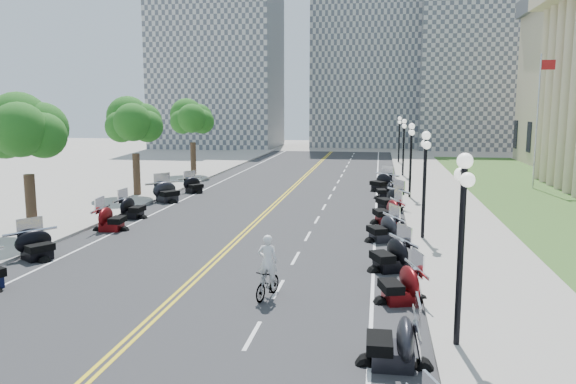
# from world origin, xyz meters

# --- Properties ---
(ground) EXTENTS (160.00, 160.00, 0.00)m
(ground) POSITION_xyz_m (0.00, 0.00, 0.00)
(ground) COLOR gray
(road) EXTENTS (16.00, 90.00, 0.01)m
(road) POSITION_xyz_m (0.00, 10.00, 0.00)
(road) COLOR #333335
(road) RESTS_ON ground
(centerline_yellow_a) EXTENTS (0.12, 90.00, 0.00)m
(centerline_yellow_a) POSITION_xyz_m (-0.12, 10.00, 0.01)
(centerline_yellow_a) COLOR yellow
(centerline_yellow_a) RESTS_ON road
(centerline_yellow_b) EXTENTS (0.12, 90.00, 0.00)m
(centerline_yellow_b) POSITION_xyz_m (0.12, 10.00, 0.01)
(centerline_yellow_b) COLOR yellow
(centerline_yellow_b) RESTS_ON road
(edge_line_north) EXTENTS (0.12, 90.00, 0.00)m
(edge_line_north) POSITION_xyz_m (6.40, 10.00, 0.01)
(edge_line_north) COLOR white
(edge_line_north) RESTS_ON road
(edge_line_south) EXTENTS (0.12, 90.00, 0.00)m
(edge_line_south) POSITION_xyz_m (-6.40, 10.00, 0.01)
(edge_line_south) COLOR white
(edge_line_south) RESTS_ON road
(lane_dash_4) EXTENTS (0.12, 2.00, 0.00)m
(lane_dash_4) POSITION_xyz_m (3.20, -8.00, 0.01)
(lane_dash_4) COLOR white
(lane_dash_4) RESTS_ON road
(lane_dash_5) EXTENTS (0.12, 2.00, 0.00)m
(lane_dash_5) POSITION_xyz_m (3.20, -4.00, 0.01)
(lane_dash_5) COLOR white
(lane_dash_5) RESTS_ON road
(lane_dash_6) EXTENTS (0.12, 2.00, 0.00)m
(lane_dash_6) POSITION_xyz_m (3.20, 0.00, 0.01)
(lane_dash_6) COLOR white
(lane_dash_6) RESTS_ON road
(lane_dash_7) EXTENTS (0.12, 2.00, 0.00)m
(lane_dash_7) POSITION_xyz_m (3.20, 4.00, 0.01)
(lane_dash_7) COLOR white
(lane_dash_7) RESTS_ON road
(lane_dash_8) EXTENTS (0.12, 2.00, 0.00)m
(lane_dash_8) POSITION_xyz_m (3.20, 8.00, 0.01)
(lane_dash_8) COLOR white
(lane_dash_8) RESTS_ON road
(lane_dash_9) EXTENTS (0.12, 2.00, 0.00)m
(lane_dash_9) POSITION_xyz_m (3.20, 12.00, 0.01)
(lane_dash_9) COLOR white
(lane_dash_9) RESTS_ON road
(lane_dash_10) EXTENTS (0.12, 2.00, 0.00)m
(lane_dash_10) POSITION_xyz_m (3.20, 16.00, 0.01)
(lane_dash_10) COLOR white
(lane_dash_10) RESTS_ON road
(lane_dash_11) EXTENTS (0.12, 2.00, 0.00)m
(lane_dash_11) POSITION_xyz_m (3.20, 20.00, 0.01)
(lane_dash_11) COLOR white
(lane_dash_11) RESTS_ON road
(lane_dash_12) EXTENTS (0.12, 2.00, 0.00)m
(lane_dash_12) POSITION_xyz_m (3.20, 24.00, 0.01)
(lane_dash_12) COLOR white
(lane_dash_12) RESTS_ON road
(lane_dash_13) EXTENTS (0.12, 2.00, 0.00)m
(lane_dash_13) POSITION_xyz_m (3.20, 28.00, 0.01)
(lane_dash_13) COLOR white
(lane_dash_13) RESTS_ON road
(lane_dash_14) EXTENTS (0.12, 2.00, 0.00)m
(lane_dash_14) POSITION_xyz_m (3.20, 32.00, 0.01)
(lane_dash_14) COLOR white
(lane_dash_14) RESTS_ON road
(lane_dash_15) EXTENTS (0.12, 2.00, 0.00)m
(lane_dash_15) POSITION_xyz_m (3.20, 36.00, 0.01)
(lane_dash_15) COLOR white
(lane_dash_15) RESTS_ON road
(lane_dash_16) EXTENTS (0.12, 2.00, 0.00)m
(lane_dash_16) POSITION_xyz_m (3.20, 40.00, 0.01)
(lane_dash_16) COLOR white
(lane_dash_16) RESTS_ON road
(lane_dash_17) EXTENTS (0.12, 2.00, 0.00)m
(lane_dash_17) POSITION_xyz_m (3.20, 44.00, 0.01)
(lane_dash_17) COLOR white
(lane_dash_17) RESTS_ON road
(lane_dash_18) EXTENTS (0.12, 2.00, 0.00)m
(lane_dash_18) POSITION_xyz_m (3.20, 48.00, 0.01)
(lane_dash_18) COLOR white
(lane_dash_18) RESTS_ON road
(lane_dash_19) EXTENTS (0.12, 2.00, 0.00)m
(lane_dash_19) POSITION_xyz_m (3.20, 52.00, 0.01)
(lane_dash_19) COLOR white
(lane_dash_19) RESTS_ON road
(sidewalk_north) EXTENTS (5.00, 90.00, 0.15)m
(sidewalk_north) POSITION_xyz_m (10.50, 10.00, 0.07)
(sidewalk_north) COLOR #9E9991
(sidewalk_north) RESTS_ON ground
(sidewalk_south) EXTENTS (5.00, 90.00, 0.15)m
(sidewalk_south) POSITION_xyz_m (-10.50, 10.00, 0.07)
(sidewalk_south) COLOR #9E9991
(sidewalk_south) RESTS_ON ground
(lawn) EXTENTS (9.00, 60.00, 0.10)m
(lawn) POSITION_xyz_m (17.50, 18.00, 0.05)
(lawn) COLOR #356023
(lawn) RESTS_ON ground
(distant_block_a) EXTENTS (18.00, 14.00, 26.00)m
(distant_block_a) POSITION_xyz_m (-18.00, 62.00, 13.00)
(distant_block_a) COLOR gray
(distant_block_a) RESTS_ON ground
(distant_block_b) EXTENTS (16.00, 12.00, 30.00)m
(distant_block_b) POSITION_xyz_m (4.00, 68.00, 15.00)
(distant_block_b) COLOR gray
(distant_block_b) RESTS_ON ground
(distant_block_c) EXTENTS (20.00, 14.00, 22.00)m
(distant_block_c) POSITION_xyz_m (22.00, 65.00, 11.00)
(distant_block_c) COLOR gray
(distant_block_c) RESTS_ON ground
(street_lamp_1) EXTENTS (0.50, 1.20, 4.90)m
(street_lamp_1) POSITION_xyz_m (8.60, -8.00, 2.60)
(street_lamp_1) COLOR black
(street_lamp_1) RESTS_ON sidewalk_north
(street_lamp_2) EXTENTS (0.50, 1.20, 4.90)m
(street_lamp_2) POSITION_xyz_m (8.60, 4.00, 2.60)
(street_lamp_2) COLOR black
(street_lamp_2) RESTS_ON sidewalk_north
(street_lamp_3) EXTENTS (0.50, 1.20, 4.90)m
(street_lamp_3) POSITION_xyz_m (8.60, 16.00, 2.60)
(street_lamp_3) COLOR black
(street_lamp_3) RESTS_ON sidewalk_north
(street_lamp_4) EXTENTS (0.50, 1.20, 4.90)m
(street_lamp_4) POSITION_xyz_m (8.60, 28.00, 2.60)
(street_lamp_4) COLOR black
(street_lamp_4) RESTS_ON sidewalk_north
(street_lamp_5) EXTENTS (0.50, 1.20, 4.90)m
(street_lamp_5) POSITION_xyz_m (8.60, 40.00, 2.60)
(street_lamp_5) COLOR black
(street_lamp_5) RESTS_ON sidewalk_north
(flagpole) EXTENTS (1.10, 0.20, 10.00)m
(flagpole) POSITION_xyz_m (18.00, 22.00, 5.00)
(flagpole) COLOR silver
(flagpole) RESTS_ON ground
(tree_2) EXTENTS (4.80, 4.80, 9.20)m
(tree_2) POSITION_xyz_m (-10.00, 2.00, 4.75)
(tree_2) COLOR #235619
(tree_2) RESTS_ON sidewalk_south
(tree_3) EXTENTS (4.80, 4.80, 9.20)m
(tree_3) POSITION_xyz_m (-10.00, 14.00, 4.75)
(tree_3) COLOR #235619
(tree_3) RESTS_ON sidewalk_south
(tree_4) EXTENTS (4.80, 4.80, 9.20)m
(tree_4) POSITION_xyz_m (-10.00, 26.00, 4.75)
(tree_4) COLOR #235619
(tree_4) RESTS_ON sidewalk_south
(motorcycle_n_3) EXTENTS (2.01, 2.01, 1.39)m
(motorcycle_n_3) POSITION_xyz_m (6.95, -9.20, 0.69)
(motorcycle_n_3) COLOR black
(motorcycle_n_3) RESTS_ON road
(motorcycle_n_4) EXTENTS (2.39, 2.39, 1.35)m
(motorcycle_n_4) POSITION_xyz_m (7.28, -4.65, 0.67)
(motorcycle_n_4) COLOR #590A0C
(motorcycle_n_4) RESTS_ON road
(motorcycle_n_5) EXTENTS (2.68, 2.68, 1.41)m
(motorcycle_n_5) POSITION_xyz_m (7.02, -1.14, 0.70)
(motorcycle_n_5) COLOR black
(motorcycle_n_5) RESTS_ON road
(motorcycle_n_6) EXTENTS (2.60, 2.60, 1.38)m
(motorcycle_n_6) POSITION_xyz_m (6.77, 3.60, 0.69)
(motorcycle_n_6) COLOR black
(motorcycle_n_6) RESTS_ON road
(motorcycle_n_7) EXTENTS (2.62, 2.62, 1.46)m
(motorcycle_n_7) POSITION_xyz_m (7.01, 7.70, 0.73)
(motorcycle_n_7) COLOR #590A0C
(motorcycle_n_7) RESTS_ON road
(motorcycle_n_8) EXTENTS (2.90, 2.90, 1.49)m
(motorcycle_n_8) POSITION_xyz_m (7.22, 11.46, 0.74)
(motorcycle_n_8) COLOR black
(motorcycle_n_8) RESTS_ON road
(motorcycle_n_9) EXTENTS (2.10, 2.10, 1.29)m
(motorcycle_n_9) POSITION_xyz_m (7.01, 15.89, 0.64)
(motorcycle_n_9) COLOR black
(motorcycle_n_9) RESTS_ON road
(motorcycle_n_10) EXTENTS (2.99, 2.99, 1.48)m
(motorcycle_n_10) POSITION_xyz_m (6.72, 19.38, 0.74)
(motorcycle_n_10) COLOR black
(motorcycle_n_10) RESTS_ON road
(motorcycle_s_5) EXTENTS (2.67, 2.67, 1.35)m
(motorcycle_s_5) POSITION_xyz_m (-7.25, -1.85, 0.67)
(motorcycle_s_5) COLOR black
(motorcycle_s_5) RESTS_ON road
(motorcycle_s_6) EXTENTS (2.11, 2.11, 1.37)m
(motorcycle_s_6) POSITION_xyz_m (-6.75, 3.68, 0.69)
(motorcycle_s_6) COLOR #590A0C
(motorcycle_s_6) RESTS_ON road
(motorcycle_s_7) EXTENTS (2.01, 2.01, 1.34)m
(motorcycle_s_7) POSITION_xyz_m (-7.07, 6.82, 0.67)
(motorcycle_s_7) COLOR black
(motorcycle_s_7) RESTS_ON road
(motorcycle_s_8) EXTENTS (3.01, 3.01, 1.50)m
(motorcycle_s_8) POSITION_xyz_m (-7.16, 12.27, 0.75)
(motorcycle_s_8) COLOR black
(motorcycle_s_8) RESTS_ON road
(motorcycle_s_9) EXTENTS (2.53, 2.53, 1.26)m
(motorcycle_s_9) POSITION_xyz_m (-6.71, 16.35, 0.63)
(motorcycle_s_9) COLOR black
(motorcycle_s_9) RESTS_ON road
(bicycle) EXTENTS (0.88, 1.72, 1.00)m
(bicycle) POSITION_xyz_m (3.02, -4.95, 0.50)
(bicycle) COLOR #A51414
(bicycle) RESTS_ON road
(cyclist_rider) EXTENTS (0.65, 0.43, 1.78)m
(cyclist_rider) POSITION_xyz_m (3.02, -4.95, 1.89)
(cyclist_rider) COLOR silver
(cyclist_rider) RESTS_ON bicycle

